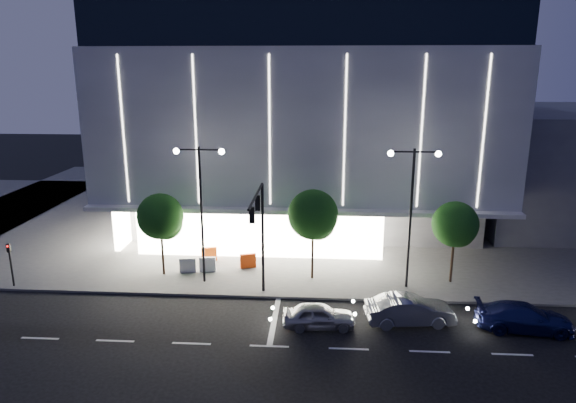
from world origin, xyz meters
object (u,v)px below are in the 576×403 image
at_px(ped_signal_far, 10,260).
at_px(barrier_c, 248,261).
at_px(tree_mid, 313,217).
at_px(car_third, 524,317).
at_px(tree_left, 161,219).
at_px(tree_right, 455,227).
at_px(car_second, 410,310).
at_px(street_lamp_west, 201,195).
at_px(street_lamp_east, 412,198).
at_px(car_lead, 319,316).
at_px(barrier_a, 209,254).
at_px(traffic_mast, 260,223).
at_px(barrier_b, 188,265).
at_px(barrier_d, 208,264).

relative_size(ped_signal_far, barrier_c, 2.73).
xyz_separation_m(tree_mid, car_third, (11.42, -5.95, -3.61)).
distance_m(ped_signal_far, tree_left, 9.61).
distance_m(tree_right, car_second, 7.36).
relative_size(street_lamp_west, street_lamp_east, 1.00).
xyz_separation_m(ped_signal_far, car_lead, (19.48, -3.84, -1.22)).
bearing_deg(street_lamp_east, barrier_a, 164.92).
relative_size(tree_mid, barrier_c, 5.59).
xyz_separation_m(ped_signal_far, barrier_a, (11.53, 5.13, -1.24)).
distance_m(traffic_mast, street_lamp_east, 9.43).
distance_m(car_lead, barrier_a, 11.98).
height_order(tree_left, car_lead, tree_left).
bearing_deg(tree_mid, barrier_b, 177.05).
relative_size(traffic_mast, tree_left, 1.24).
distance_m(car_lead, car_third, 10.98).
bearing_deg(car_third, street_lamp_west, 80.31).
relative_size(tree_left, barrier_d, 5.20).
relative_size(street_lamp_west, car_third, 1.80).
xyz_separation_m(car_second, car_third, (6.01, -0.32, -0.06)).
height_order(street_lamp_east, tree_right, street_lamp_east).
xyz_separation_m(ped_signal_far, tree_left, (9.03, 2.52, 2.15)).
height_order(ped_signal_far, barrier_a, ped_signal_far).
xyz_separation_m(street_lamp_east, barrier_a, (-13.47, 3.63, -5.31)).
bearing_deg(barrier_c, tree_left, 176.91).
bearing_deg(street_lamp_east, car_second, -96.94).
height_order(traffic_mast, barrier_d, traffic_mast).
relative_size(car_second, car_third, 0.96).
height_order(street_lamp_west, car_third, street_lamp_west).
height_order(tree_left, car_second, tree_left).
bearing_deg(ped_signal_far, barrier_d, 15.16).
relative_size(street_lamp_west, car_second, 1.87).
xyz_separation_m(ped_signal_far, barrier_b, (10.53, 2.96, -1.24)).
relative_size(street_lamp_west, ped_signal_far, 3.00).
relative_size(traffic_mast, barrier_b, 6.43).
bearing_deg(ped_signal_far, tree_left, 15.61).
bearing_deg(traffic_mast, ped_signal_far, 175.85).
xyz_separation_m(car_lead, car_third, (10.97, 0.41, 0.06)).
xyz_separation_m(ped_signal_far, barrier_c, (14.51, 4.01, -1.24)).
bearing_deg(car_second, tree_right, -39.48).
bearing_deg(barrier_a, street_lamp_east, -29.87).
distance_m(street_lamp_west, tree_right, 16.19).
relative_size(ped_signal_far, car_third, 0.60).
bearing_deg(tree_right, tree_left, 180.00).
bearing_deg(tree_mid, car_second, -46.14).
bearing_deg(barrier_a, car_lead, -63.26).
relative_size(tree_mid, car_third, 1.23).
bearing_deg(tree_mid, car_third, -27.51).
distance_m(tree_mid, barrier_a, 8.75).
distance_m(traffic_mast, barrier_c, 6.94).
bearing_deg(barrier_c, car_lead, -75.98).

